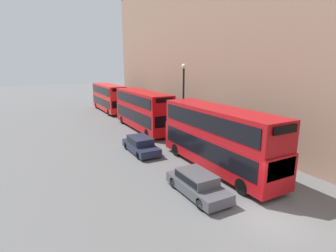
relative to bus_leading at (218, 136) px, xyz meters
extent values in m
plane|color=#5B5B5B|center=(-1.60, -6.37, -2.46)|extent=(200.00, 200.00, 0.00)
cube|color=#A80F14|center=(0.00, 0.01, -0.98)|extent=(2.55, 10.76, 2.25)
cube|color=#A80F14|center=(0.00, 0.01, 1.08)|extent=(2.50, 10.55, 1.85)
cube|color=black|center=(0.00, 0.01, -0.71)|extent=(2.59, 9.90, 1.26)
cube|color=black|center=(0.00, 0.01, 1.17)|extent=(2.59, 9.90, 1.11)
cube|color=black|center=(0.00, -5.35, -0.53)|extent=(2.17, 0.06, 1.13)
cube|color=black|center=(0.00, -5.35, 1.63)|extent=(1.78, 0.06, 0.45)
cylinder|color=black|center=(-1.12, -3.78, -1.96)|extent=(0.30, 1.00, 1.00)
cylinder|color=black|center=(1.13, -3.78, -1.96)|extent=(0.30, 1.00, 1.00)
cylinder|color=black|center=(-1.12, 3.79, -1.96)|extent=(0.30, 1.00, 1.00)
cylinder|color=black|center=(1.13, 3.79, -1.96)|extent=(0.30, 1.00, 1.00)
cube|color=#B20C0F|center=(0.00, 13.49, -0.96)|extent=(2.55, 11.03, 2.30)
cube|color=#B20C0F|center=(0.00, 13.49, 1.06)|extent=(2.50, 10.81, 1.73)
cube|color=black|center=(0.00, 13.49, -0.68)|extent=(2.59, 10.15, 1.29)
cube|color=black|center=(0.00, 13.49, 1.14)|extent=(2.59, 10.15, 1.04)
cube|color=black|center=(0.00, 8.00, -0.50)|extent=(2.17, 0.06, 1.15)
cube|color=black|center=(0.00, 8.00, 1.57)|extent=(1.78, 0.06, 0.42)
cylinder|color=black|center=(-1.12, 9.57, -1.96)|extent=(0.30, 1.00, 1.00)
cylinder|color=black|center=(1.13, 9.57, -1.96)|extent=(0.30, 1.00, 1.00)
cylinder|color=black|center=(-1.12, 17.40, -1.96)|extent=(0.30, 1.00, 1.00)
cylinder|color=black|center=(1.13, 17.40, -1.96)|extent=(0.30, 1.00, 1.00)
cube|color=red|center=(0.00, 27.25, -1.08)|extent=(2.55, 10.74, 2.05)
cube|color=red|center=(0.00, 27.25, 0.86)|extent=(2.50, 10.53, 1.84)
cube|color=black|center=(0.00, 27.25, -0.83)|extent=(2.59, 9.88, 1.15)
cube|color=black|center=(0.00, 27.25, 0.96)|extent=(2.59, 9.88, 1.10)
cube|color=black|center=(0.00, 21.91, -0.67)|extent=(2.17, 0.06, 1.03)
cube|color=black|center=(0.00, 21.91, 1.41)|extent=(1.78, 0.06, 0.44)
cylinder|color=black|center=(-1.12, 23.48, -1.96)|extent=(0.30, 1.00, 1.00)
cylinder|color=black|center=(1.13, 23.48, -1.96)|extent=(0.30, 1.00, 1.00)
cylinder|color=black|center=(-1.12, 31.02, -1.96)|extent=(0.30, 1.00, 1.00)
cylinder|color=black|center=(1.13, 31.02, -1.96)|extent=(0.30, 1.00, 1.00)
cube|color=#47474C|center=(-3.40, -2.54, -1.99)|extent=(1.75, 4.40, 0.58)
cube|color=#47474C|center=(-3.40, -2.43, -1.41)|extent=(1.54, 2.42, 0.56)
cube|color=black|center=(-3.40, -2.43, -1.39)|extent=(1.58, 2.30, 0.36)
cylinder|color=black|center=(-4.17, -3.95, -2.14)|extent=(0.22, 0.64, 0.64)
cylinder|color=black|center=(-2.63, -3.95, -2.14)|extent=(0.22, 0.64, 0.64)
cylinder|color=black|center=(-4.17, -1.13, -2.14)|extent=(0.22, 0.64, 0.64)
cylinder|color=black|center=(-2.63, -1.13, -2.14)|extent=(0.22, 0.64, 0.64)
cube|color=#1E2338|center=(-3.40, 5.91, -1.98)|extent=(1.79, 4.45, 0.59)
cube|color=#1E2338|center=(-3.40, 6.02, -1.39)|extent=(1.57, 2.45, 0.58)
cube|color=black|center=(-3.40, 6.02, -1.36)|extent=(1.61, 2.32, 0.37)
cylinder|color=black|center=(-4.18, 4.49, -2.14)|extent=(0.22, 0.64, 0.64)
cylinder|color=black|center=(-2.62, 4.49, -2.14)|extent=(0.22, 0.64, 0.64)
cylinder|color=black|center=(-4.18, 7.33, -2.14)|extent=(0.22, 0.64, 0.64)
cylinder|color=black|center=(-2.62, 7.33, -2.14)|extent=(0.22, 0.64, 0.64)
cylinder|color=black|center=(1.71, 7.39, 1.02)|extent=(0.18, 0.18, 6.96)
sphere|color=beige|center=(1.71, 7.39, 4.73)|extent=(0.44, 0.44, 0.44)
camera|label=1|loc=(-11.48, -13.92, 4.89)|focal=28.00mm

